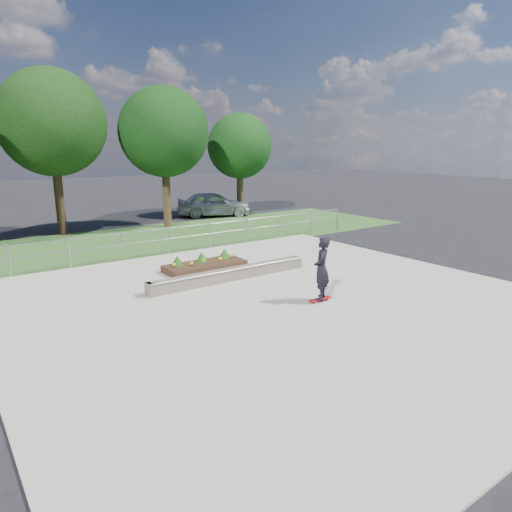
{
  "coord_description": "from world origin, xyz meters",
  "views": [
    {
      "loc": [
        -8.02,
        -9.88,
        4.48
      ],
      "look_at": [
        0.2,
        1.5,
        1.1
      ],
      "focal_mm": 32.0,
      "sensor_mm": 36.0,
      "label": 1
    }
  ],
  "objects_px": {
    "planter_bed": "(204,264)",
    "skateboarder": "(322,269)",
    "parked_car": "(214,204)",
    "grind_ledge": "(231,274)"
  },
  "relations": [
    {
      "from": "planter_bed",
      "to": "parked_car",
      "type": "height_order",
      "value": "parked_car"
    },
    {
      "from": "planter_bed",
      "to": "skateboarder",
      "type": "bearing_deg",
      "value": -79.37
    },
    {
      "from": "grind_ledge",
      "to": "skateboarder",
      "type": "bearing_deg",
      "value": -74.31
    },
    {
      "from": "grind_ledge",
      "to": "parked_car",
      "type": "bearing_deg",
      "value": 61.52
    },
    {
      "from": "grind_ledge",
      "to": "parked_car",
      "type": "xyz_separation_m",
      "value": [
        7.19,
        13.25,
        0.55
      ]
    },
    {
      "from": "planter_bed",
      "to": "skateboarder",
      "type": "distance_m",
      "value": 5.31
    },
    {
      "from": "grind_ledge",
      "to": "skateboarder",
      "type": "height_order",
      "value": "skateboarder"
    },
    {
      "from": "parked_car",
      "to": "grind_ledge",
      "type": "bearing_deg",
      "value": 174.59
    },
    {
      "from": "skateboarder",
      "to": "parked_car",
      "type": "xyz_separation_m",
      "value": [
        6.24,
        16.63,
        -0.24
      ]
    },
    {
      "from": "planter_bed",
      "to": "skateboarder",
      "type": "height_order",
      "value": "skateboarder"
    }
  ]
}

